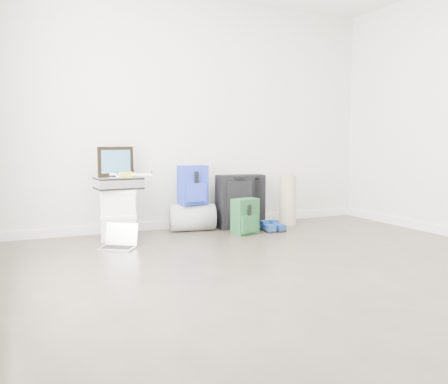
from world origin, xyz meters
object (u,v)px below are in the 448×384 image
large_suitcase (235,202)px  carry_on (248,200)px  briefcase (118,183)px  laptop (119,242)px  boxes_stack (119,214)px  duffel_bag (192,217)px

large_suitcase → carry_on: 0.31m
briefcase → laptop: briefcase is taller
boxes_stack → briefcase: bearing=14.3°
boxes_stack → laptop: boxes_stack is taller
laptop → carry_on: bearing=55.7°
carry_on → laptop: carry_on is taller
carry_on → boxes_stack: bearing=-154.6°
duffel_bag → laptop: bearing=-139.3°
boxes_stack → duffel_bag: size_ratio=1.04×
carry_on → laptop: bearing=-141.9°
duffel_bag → large_suitcase: size_ratio=0.80×
duffel_bag → large_suitcase: 0.55m
carry_on → laptop: size_ratio=1.55×
duffel_bag → boxes_stack: bearing=-161.0°
duffel_bag → briefcase: bearing=-161.0°
carry_on → large_suitcase: bearing=-131.2°
large_suitcase → carry_on: size_ratio=1.02×
boxes_stack → carry_on: size_ratio=0.85×
briefcase → carry_on: size_ratio=0.73×
briefcase → duffel_bag: size_ratio=0.89×
boxes_stack → carry_on: 1.67m
duffel_bag → carry_on: (0.79, 0.11, 0.15)m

